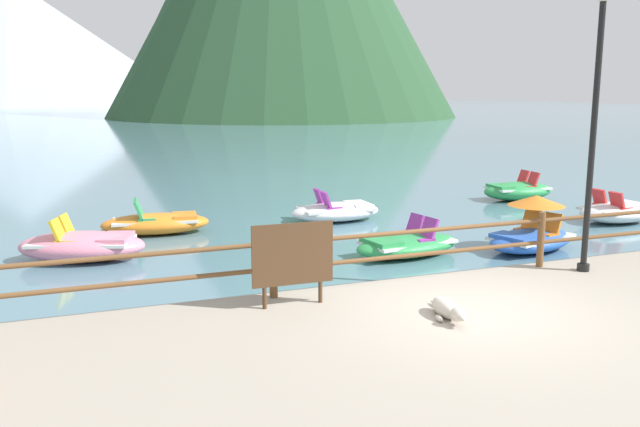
{
  "coord_description": "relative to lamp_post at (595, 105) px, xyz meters",
  "views": [
    {
      "loc": [
        -5.12,
        -7.5,
        3.44
      ],
      "look_at": [
        -0.33,
        5.0,
        0.9
      ],
      "focal_mm": 37.67,
      "sensor_mm": 36.0,
      "label": 1
    }
  ],
  "objects": [
    {
      "name": "pedal_boat_6",
      "position": [
        -1.53,
        3.34,
        -2.91
      ],
      "size": [
        2.55,
        1.54,
        0.81
      ],
      "color": "green",
      "rests_on": "ground"
    },
    {
      "name": "dock_railing",
      "position": [
        -2.89,
        0.48,
        -2.17
      ],
      "size": [
        23.92,
        0.12,
        0.95
      ],
      "color": "brown",
      "rests_on": "promenade_dock"
    },
    {
      "name": "pedal_boat_1",
      "position": [
        1.16,
        2.8,
        -2.76
      ],
      "size": [
        2.55,
        1.86,
        1.18
      ],
      "color": "blue",
      "rests_on": "ground"
    },
    {
      "name": "pedal_boat_3",
      "position": [
        -6.08,
        7.32,
        -2.89
      ],
      "size": [
        2.62,
        1.39,
        0.84
      ],
      "color": "orange",
      "rests_on": "ground"
    },
    {
      "name": "lamp_post",
      "position": [
        0.0,
        0.0,
        0.0
      ],
      "size": [
        0.28,
        0.28,
        4.61
      ],
      "color": "black",
      "rests_on": "promenade_dock"
    },
    {
      "name": "sign_board",
      "position": [
        -5.13,
        0.02,
        -2.02
      ],
      "size": [
        1.18,
        0.08,
        1.19
      ],
      "color": "beige",
      "rests_on": "promenade_dock"
    },
    {
      "name": "pedal_boat_0",
      "position": [
        5.21,
        4.54,
        -2.88
      ],
      "size": [
        2.24,
        1.53,
        0.85
      ],
      "color": "white",
      "rests_on": "ground"
    },
    {
      "name": "distant_peak",
      "position": [
        -16.01,
        141.24,
        9.07
      ],
      "size": [
        71.07,
        71.07,
        24.44
      ],
      "primitive_type": "cone",
      "color": "#A8B2C1",
      "rests_on": "ground"
    },
    {
      "name": "pedal_boat_5",
      "position": [
        -1.49,
        7.28,
        -2.9
      ],
      "size": [
        2.39,
        1.37,
        0.82
      ],
      "color": "white",
      "rests_on": "ground"
    },
    {
      "name": "dog_resting",
      "position": [
        -3.37,
        -1.21,
        -2.63
      ],
      "size": [
        0.41,
        1.08,
        0.26
      ],
      "color": "beige",
      "rests_on": "promenade_dock"
    },
    {
      "name": "promenade_dock",
      "position": [
        -2.89,
        -3.27,
        -2.95
      ],
      "size": [
        28.0,
        8.0,
        0.4
      ],
      "primitive_type": "cube",
      "color": "#A39989",
      "rests_on": "ground"
    },
    {
      "name": "ground_plane",
      "position": [
        -2.89,
        38.93,
        -3.15
      ],
      "size": [
        200.0,
        200.0,
        0.0
      ],
      "primitive_type": "plane",
      "color": "slate"
    },
    {
      "name": "pedal_boat_4",
      "position": [
        4.95,
        8.27,
        -2.85
      ],
      "size": [
        2.32,
        1.34,
        0.88
      ],
      "color": "green",
      "rests_on": "ground"
    },
    {
      "name": "pedal_boat_2",
      "position": [
        -7.78,
        5.33,
        -2.84
      ],
      "size": [
        2.78,
        2.03,
        0.9
      ],
      "color": "pink",
      "rests_on": "ground"
    }
  ]
}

